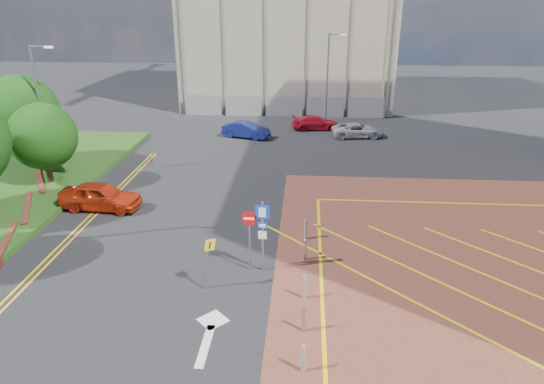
# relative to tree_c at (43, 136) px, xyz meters

# --- Properties ---
(ground) EXTENTS (140.00, 140.00, 0.00)m
(ground) POSITION_rel_tree_c_xyz_m (13.50, -10.00, -3.19)
(ground) COLOR black
(ground) RESTS_ON ground
(retaining_wall) EXTENTS (6.06, 20.33, 0.40)m
(retaining_wall) POSITION_rel_tree_c_xyz_m (1.70, -8.00, -2.99)
(retaining_wall) COLOR maroon
(retaining_wall) RESTS_ON ground
(tree_c) EXTENTS (4.00, 4.00, 4.90)m
(tree_c) POSITION_rel_tree_c_xyz_m (0.00, 0.00, 0.00)
(tree_c) COLOR #3D2B1C
(tree_c) RESTS_ON grass_bed
(tree_d) EXTENTS (5.00, 5.00, 6.08)m
(tree_d) POSITION_rel_tree_c_xyz_m (-3.00, 3.00, 0.68)
(tree_d) COLOR #3D2B1C
(tree_d) RESTS_ON grass_bed
(lamp_left_far) EXTENTS (1.53, 0.16, 8.00)m
(lamp_left_far) POSITION_rel_tree_c_xyz_m (-0.92, 2.00, 1.47)
(lamp_left_far) COLOR #9EA0A8
(lamp_left_far) RESTS_ON grass_bed
(lamp_back) EXTENTS (1.53, 0.16, 8.00)m
(lamp_back) POSITION_rel_tree_c_xyz_m (17.58, 18.00, 1.17)
(lamp_back) COLOR #9EA0A8
(lamp_back) RESTS_ON ground
(sign_cluster) EXTENTS (1.17, 0.12, 3.20)m
(sign_cluster) POSITION_rel_tree_c_xyz_m (13.80, -9.02, -1.24)
(sign_cluster) COLOR #9EA0A8
(sign_cluster) RESTS_ON ground
(warning_sign) EXTENTS (0.66, 0.40, 2.25)m
(warning_sign) POSITION_rel_tree_c_xyz_m (11.96, -10.58, -1.76)
(warning_sign) COLOR #9EA0A8
(warning_sign) RESTS_ON ground
(bollard_row) EXTENTS (0.14, 11.14, 0.90)m
(bollard_row) POSITION_rel_tree_c_xyz_m (15.80, -11.67, -2.72)
(bollard_row) COLOR #9EA0A8
(bollard_row) RESTS_ON forecourt
(construction_fence) EXTENTS (21.60, 0.06, 2.00)m
(construction_fence) POSITION_rel_tree_c_xyz_m (14.50, 20.00, -2.19)
(construction_fence) COLOR gray
(construction_fence) RESTS_ON ground
(car_red_left) EXTENTS (4.53, 2.04, 1.51)m
(car_red_left) POSITION_rel_tree_c_xyz_m (4.50, -3.14, -2.44)
(car_red_left) COLOR red
(car_red_left) RESTS_ON ground
(car_blue_back) EXTENTS (4.20, 2.53, 1.31)m
(car_blue_back) POSITION_rel_tree_c_xyz_m (10.72, 12.04, -2.54)
(car_blue_back) COLOR navy
(car_blue_back) RESTS_ON ground
(car_red_back) EXTENTS (4.38, 2.32, 1.21)m
(car_red_back) POSITION_rel_tree_c_xyz_m (16.51, 15.18, -2.59)
(car_red_back) COLOR red
(car_red_back) RESTS_ON ground
(car_silver_back) EXTENTS (4.41, 2.39, 1.17)m
(car_silver_back) POSITION_rel_tree_c_xyz_m (19.96, 12.84, -2.61)
(car_silver_back) COLOR silver
(car_silver_back) RESTS_ON ground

